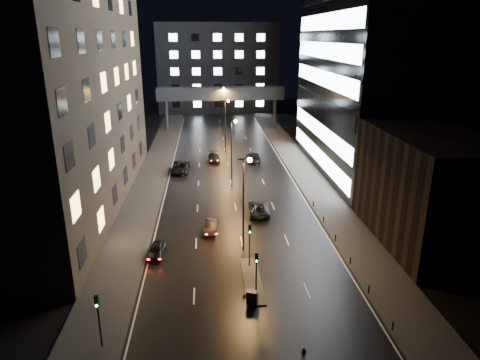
{
  "coord_description": "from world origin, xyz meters",
  "views": [
    {
      "loc": [
        -3.54,
        -32.19,
        21.5
      ],
      "look_at": [
        0.55,
        19.31,
        4.0
      ],
      "focal_mm": 32.0,
      "sensor_mm": 36.0,
      "label": 1
    }
  ],
  "objects": [
    {
      "name": "cone_a",
      "position": [
        -0.67,
        -0.55,
        0.27
      ],
      "size": [
        0.33,
        0.33,
        0.54
      ],
      "primitive_type": "cone",
      "rotation": [
        0.0,
        0.0,
        -0.05
      ],
      "color": "orange",
      "rests_on": "ground"
    },
    {
      "name": "car_away_d",
      "position": [
        -2.32,
        42.01,
        0.69
      ],
      "size": [
        2.18,
        4.87,
        1.39
      ],
      "primitive_type": "imported",
      "rotation": [
        0.0,
        0.0,
        0.05
      ],
      "color": "black",
      "rests_on": "ground"
    },
    {
      "name": "utility_cabinet",
      "position": [
        -0.1,
        -1.7,
        0.74
      ],
      "size": [
        1.05,
        0.85,
        1.19
      ],
      "primitive_type": "cube",
      "rotation": [
        0.0,
        0.0,
        -0.35
      ],
      "color": "#444446",
      "rests_on": "median_island"
    },
    {
      "name": "bollard_row",
      "position": [
        10.2,
        6.5,
        0.45
      ],
      "size": [
        0.12,
        25.12,
        0.9
      ],
      "color": "black",
      "rests_on": "ground"
    },
    {
      "name": "streetlight_mid_a",
      "position": [
        0.16,
        28.0,
        6.5
      ],
      "size": [
        1.45,
        0.5,
        10.15
      ],
      "color": "black",
      "rests_on": "ground"
    },
    {
      "name": "streetlight_near",
      "position": [
        0.16,
        8.0,
        6.5
      ],
      "size": [
        1.45,
        0.5,
        10.15
      ],
      "color": "black",
      "rests_on": "ground"
    },
    {
      "name": "sidewalk_left",
      "position": [
        -12.5,
        35.0,
        0.07
      ],
      "size": [
        5.0,
        110.0,
        0.15
      ],
      "primitive_type": "cube",
      "color": "#383533",
      "rests_on": "ground"
    },
    {
      "name": "traffic_signal_corner",
      "position": [
        -11.5,
        -6.01,
        2.94
      ],
      "size": [
        0.28,
        0.34,
        4.4
      ],
      "color": "black",
      "rests_on": "ground"
    },
    {
      "name": "building_right_low",
      "position": [
        20.0,
        9.0,
        6.0
      ],
      "size": [
        10.0,
        18.0,
        12.0
      ],
      "primitive_type": "cube",
      "color": "black",
      "rests_on": "ground"
    },
    {
      "name": "traffic_signal_near",
      "position": [
        0.3,
        4.49,
        3.09
      ],
      "size": [
        0.28,
        0.34,
        4.4
      ],
      "color": "black",
      "rests_on": "median_island"
    },
    {
      "name": "traffic_signal_far",
      "position": [
        0.3,
        -1.01,
        3.09
      ],
      "size": [
        0.28,
        0.34,
        4.4
      ],
      "color": "black",
      "rests_on": "median_island"
    },
    {
      "name": "skybridge",
      "position": [
        0.0,
        70.0,
        8.34
      ],
      "size": [
        30.0,
        3.0,
        10.0
      ],
      "color": "#333335",
      "rests_on": "ground"
    },
    {
      "name": "car_toward_b",
      "position": [
        4.75,
        41.5,
        0.8
      ],
      "size": [
        2.27,
        5.5,
        1.59
      ],
      "primitive_type": "imported",
      "rotation": [
        0.0,
        0.0,
        3.13
      ],
      "color": "black",
      "rests_on": "ground"
    },
    {
      "name": "ground",
      "position": [
        0.0,
        40.0,
        0.0
      ],
      "size": [
        160.0,
        160.0,
        0.0
      ],
      "primitive_type": "plane",
      "color": "black",
      "rests_on": "ground"
    },
    {
      "name": "building_left",
      "position": [
        -22.5,
        24.0,
        20.0
      ],
      "size": [
        15.0,
        48.0,
        40.0
      ],
      "primitive_type": "cube",
      "color": "#2D2319",
      "rests_on": "ground"
    },
    {
      "name": "car_away_a",
      "position": [
        -9.0,
        7.57,
        0.65
      ],
      "size": [
        1.94,
        3.93,
        1.29
      ],
      "primitive_type": "imported",
      "rotation": [
        0.0,
        0.0,
        -0.11
      ],
      "color": "black",
      "rests_on": "ground"
    },
    {
      "name": "building_right_glass",
      "position": [
        25.0,
        36.0,
        22.5
      ],
      "size": [
        20.0,
        36.0,
        45.0
      ],
      "primitive_type": "cube",
      "color": "black",
      "rests_on": "ground"
    },
    {
      "name": "car_away_c",
      "position": [
        -8.06,
        36.0,
        0.82
      ],
      "size": [
        2.99,
        6.02,
        1.64
      ],
      "primitive_type": "imported",
      "rotation": [
        0.0,
        0.0,
        -0.05
      ],
      "color": "black",
      "rests_on": "ground"
    },
    {
      "name": "median_island",
      "position": [
        0.3,
        2.0,
        0.07
      ],
      "size": [
        1.6,
        8.0,
        0.15
      ],
      "primitive_type": "cube",
      "color": "#383533",
      "rests_on": "ground"
    },
    {
      "name": "sidewalk_right",
      "position": [
        12.5,
        35.0,
        0.07
      ],
      "size": [
        5.0,
        110.0,
        0.15
      ],
      "primitive_type": "cube",
      "color": "#383533",
      "rests_on": "ground"
    },
    {
      "name": "cone_b",
      "position": [
        3.0,
        -7.57,
        0.28
      ],
      "size": [
        0.4,
        0.4,
        0.56
      ],
      "primitive_type": "cone",
      "rotation": [
        0.0,
        0.0,
        -0.13
      ],
      "color": "orange",
      "rests_on": "ground"
    },
    {
      "name": "car_away_b",
      "position": [
        -3.3,
        12.76,
        0.64
      ],
      "size": [
        1.84,
        4.05,
        1.29
      ],
      "primitive_type": "imported",
      "rotation": [
        0.0,
        0.0,
        -0.13
      ],
      "color": "black",
      "rests_on": "ground"
    },
    {
      "name": "building_far",
      "position": [
        0.0,
        98.0,
        12.5
      ],
      "size": [
        34.0,
        14.0,
        25.0
      ],
      "primitive_type": "cube",
      "color": "#333335",
      "rests_on": "ground"
    },
    {
      "name": "streetlight_far",
      "position": [
        0.16,
        68.0,
        6.5
      ],
      "size": [
        1.45,
        0.5,
        10.15
      ],
      "color": "black",
      "rests_on": "ground"
    },
    {
      "name": "streetlight_mid_b",
      "position": [
        0.16,
        48.0,
        6.5
      ],
      "size": [
        1.45,
        0.5,
        10.15
      ],
      "color": "black",
      "rests_on": "ground"
    },
    {
      "name": "car_toward_a",
      "position": [
        2.82,
        17.62,
        0.75
      ],
      "size": [
        2.76,
        5.49,
        1.49
      ],
      "primitive_type": "imported",
      "rotation": [
        0.0,
        0.0,
        3.09
      ],
      "color": "black",
      "rests_on": "ground"
    }
  ]
}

